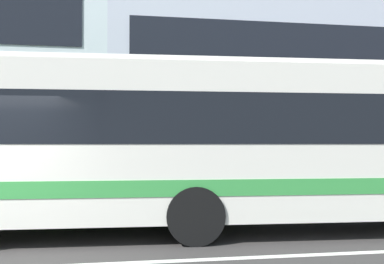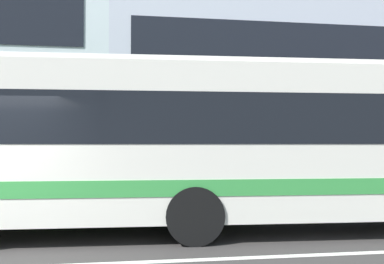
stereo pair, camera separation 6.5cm
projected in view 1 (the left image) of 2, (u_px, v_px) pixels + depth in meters
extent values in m
cube|color=silver|center=(311.00, 84.00, 21.21)|extent=(19.70, 8.88, 9.38)
cube|color=black|center=(360.00, 49.00, 16.83)|extent=(18.13, 0.04, 1.88)
cube|color=silver|center=(222.00, 143.00, 8.48)|extent=(11.16, 3.04, 2.79)
cube|color=black|center=(222.00, 122.00, 8.49)|extent=(10.50, 3.03, 0.89)
cube|color=green|center=(222.00, 181.00, 8.46)|extent=(10.94, 3.06, 0.28)
cube|color=silver|center=(222.00, 70.00, 8.52)|extent=(10.70, 2.62, 0.12)
cylinder|color=black|center=(183.00, 198.00, 9.54)|extent=(1.01, 0.33, 1.00)
cylinder|color=black|center=(195.00, 216.00, 7.21)|extent=(1.01, 0.33, 1.00)
cylinder|color=black|center=(4.00, 200.00, 9.10)|extent=(1.01, 0.33, 1.00)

